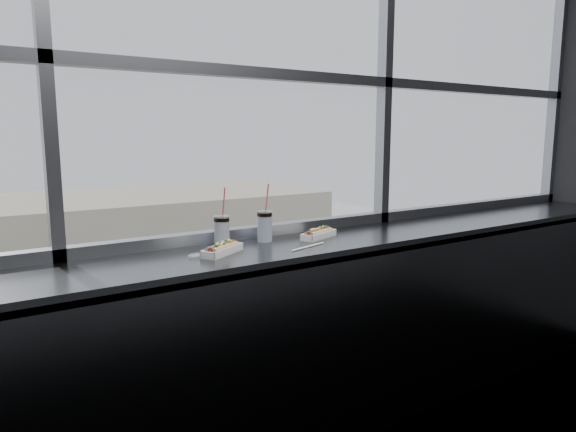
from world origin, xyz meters
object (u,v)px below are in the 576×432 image
car_far_c (208,335)px  tree_right (201,277)px  wrapper (196,255)px  tree_center (23,307)px  car_near_e (331,374)px  car_far_b (10,380)px  car_near_d (228,407)px  pedestrian_d (168,319)px  hotdog_tray_right (319,234)px  soda_cup_right (265,225)px  soda_cup_left (222,230)px  hotdog_tray_left (222,249)px  loose_straw (308,247)px

car_far_c → tree_right: (1.43, 4.00, 2.40)m
wrapper → tree_center: size_ratio=0.02×
car_near_e → car_far_b: bearing=66.5°
car_far_c → tree_center: size_ratio=1.19×
wrapper → car_near_d: size_ratio=0.01×
car_far_b → pedestrian_d: (9.27, 3.88, -0.06)m
hotdog_tray_right → soda_cup_right: (-0.30, 0.09, 0.07)m
tree_center → tree_right: size_ratio=0.97×
car_far_b → pedestrian_d: bearing=-68.6°
pedestrian_d → tree_right: size_ratio=0.39×
car_near_d → car_near_e: bearing=-92.0°
car_near_d → pedestrian_d: bearing=-10.1°
soda_cup_left → pedestrian_d: (9.63, 28.04, -11.17)m
hotdog_tray_right → soda_cup_left: (-0.56, 0.07, 0.07)m
wrapper → car_near_e: (13.71, 16.29, -11.00)m
hotdog_tray_left → pedestrian_d: 31.79m
soda_cup_right → pedestrian_d: 31.59m
wrapper → car_far_c: wrapper is taller
soda_cup_right → tree_right: size_ratio=0.06×
car_far_b → pedestrian_d: size_ratio=3.11×
soda_cup_right → car_far_c: (10.36, 24.15, -11.15)m
hotdog_tray_right → car_near_d: (7.37, 16.24, -11.00)m
soda_cup_right → tree_center: 29.53m
soda_cup_left → car_far_c: soda_cup_left is taller
hotdog_tray_left → loose_straw: size_ratio=1.03×
soda_cup_left → car_far_b: (0.37, 24.16, -11.11)m
pedestrian_d → car_far_c: bearing=14.3°
loose_straw → tree_right: size_ratio=0.05×
car_near_e → pedestrian_d: (-3.88, 11.88, -0.09)m
hotdog_tray_left → car_near_d: bearing=33.3°
pedestrian_d → wrapper: bearing=-19.2°
wrapper → hotdog_tray_right: bearing=3.8°
tree_right → soda_cup_right: bearing=-112.7°
wrapper → pedestrian_d: (9.83, 28.16, -11.09)m
hotdog_tray_right → tree_right: size_ratio=0.05×
hotdog_tray_right → tree_right: bearing=47.4°
pedestrian_d → hotdog_tray_left: bearing=-19.0°
hotdog_tray_left → car_near_d: size_ratio=0.04×
hotdog_tray_left → soda_cup_right: bearing=-6.4°
tree_center → hotdog_tray_left: bearing=-93.2°
hotdog_tray_right → loose_straw: (-0.19, -0.17, -0.02)m
soda_cup_right → car_near_e: (13.25, 16.15, -11.08)m
soda_cup_right → tree_right: bearing=67.3°
hotdog_tray_right → car_near_d: size_ratio=0.04×
hotdog_tray_right → pedestrian_d: size_ratio=0.13×
loose_straw → pedestrian_d: size_ratio=0.13×
car_near_e → tree_right: (-1.46, 12.00, 2.32)m
tree_center → tree_right: bearing=0.0°
wrapper → soda_cup_right: bearing=16.9°
tree_center → tree_right: 10.55m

